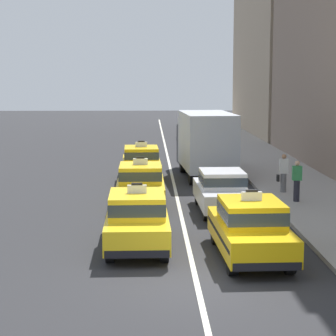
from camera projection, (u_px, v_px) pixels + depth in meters
ground_plane at (197, 285)px, 15.57m from camera, size 160.00×160.00×0.00m
lane_stripe_left_right at (170, 168)px, 35.36m from camera, size 0.14×80.00×0.01m
sidewalk_curb at (291, 181)px, 30.56m from camera, size 4.00×90.00×0.15m
taxi_left_nearest at (137, 219)px, 18.82m from camera, size 1.88×4.59×1.96m
taxi_left_second at (141, 184)px, 24.83m from camera, size 1.85×4.57×1.96m
taxi_left_third at (141, 163)px, 31.00m from camera, size 1.93×4.61×1.96m
taxi_right_nearest at (250, 227)px, 17.73m from camera, size 1.96×4.62×1.96m
sedan_right_second at (222, 190)px, 23.78m from camera, size 1.86×4.34×1.58m
box_truck_right_third at (205, 142)px, 32.11m from camera, size 2.60×7.08×3.27m
pedestrian_near_crosswalk at (283, 173)px, 27.13m from camera, size 0.47×0.24×1.62m
pedestrian_trailing at (297, 181)px, 25.09m from camera, size 0.36×0.24×1.62m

